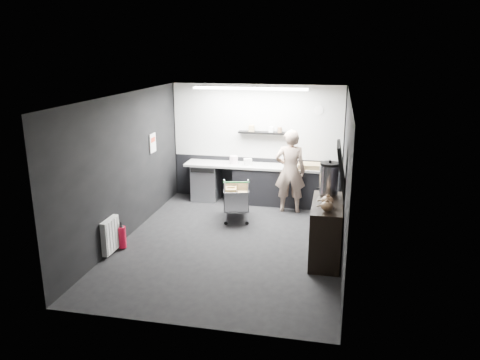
# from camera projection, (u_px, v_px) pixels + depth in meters

# --- Properties ---
(floor) EXTENTS (5.50, 5.50, 0.00)m
(floor) POSITION_uv_depth(u_px,v_px,m) (231.00, 243.00, 8.68)
(floor) COLOR black
(floor) RESTS_ON ground
(ceiling) EXTENTS (5.50, 5.50, 0.00)m
(ceiling) POSITION_uv_depth(u_px,v_px,m) (230.00, 96.00, 7.94)
(ceiling) COLOR silver
(ceiling) RESTS_ON wall_back
(wall_back) EXTENTS (5.50, 0.00, 5.50)m
(wall_back) POSITION_uv_depth(u_px,v_px,m) (257.00, 143.00, 10.90)
(wall_back) COLOR black
(wall_back) RESTS_ON floor
(wall_front) EXTENTS (5.50, 0.00, 5.50)m
(wall_front) POSITION_uv_depth(u_px,v_px,m) (180.00, 229.00, 5.72)
(wall_front) COLOR black
(wall_front) RESTS_ON floor
(wall_left) EXTENTS (0.00, 5.50, 5.50)m
(wall_left) POSITION_uv_depth(u_px,v_px,m) (126.00, 167.00, 8.70)
(wall_left) COLOR black
(wall_left) RESTS_ON floor
(wall_right) EXTENTS (0.00, 5.50, 5.50)m
(wall_right) POSITION_uv_depth(u_px,v_px,m) (345.00, 179.00, 7.92)
(wall_right) COLOR black
(wall_right) RESTS_ON floor
(kitchen_wall_panel) EXTENTS (3.95, 0.02, 1.70)m
(kitchen_wall_panel) POSITION_uv_depth(u_px,v_px,m) (257.00, 122.00, 10.74)
(kitchen_wall_panel) COLOR beige
(kitchen_wall_panel) RESTS_ON wall_back
(dado_panel) EXTENTS (3.95, 0.02, 1.00)m
(dado_panel) POSITION_uv_depth(u_px,v_px,m) (256.00, 178.00, 11.11)
(dado_panel) COLOR black
(dado_panel) RESTS_ON wall_back
(floating_shelf) EXTENTS (1.20, 0.22, 0.04)m
(floating_shelf) POSITION_uv_depth(u_px,v_px,m) (264.00, 133.00, 10.66)
(floating_shelf) COLOR black
(floating_shelf) RESTS_ON wall_back
(wall_clock) EXTENTS (0.20, 0.03, 0.20)m
(wall_clock) POSITION_uv_depth(u_px,v_px,m) (319.00, 110.00, 10.38)
(wall_clock) COLOR white
(wall_clock) RESTS_ON wall_back
(poster) EXTENTS (0.02, 0.30, 0.40)m
(poster) POSITION_uv_depth(u_px,v_px,m) (153.00, 143.00, 9.87)
(poster) COLOR silver
(poster) RESTS_ON wall_left
(poster_red_band) EXTENTS (0.02, 0.22, 0.10)m
(poster_red_band) POSITION_uv_depth(u_px,v_px,m) (153.00, 140.00, 9.85)
(poster_red_band) COLOR red
(poster_red_band) RESTS_ON poster
(radiator) EXTENTS (0.10, 0.50, 0.60)m
(radiator) POSITION_uv_depth(u_px,v_px,m) (110.00, 235.00, 8.12)
(radiator) COLOR white
(radiator) RESTS_ON wall_left
(ceiling_strip) EXTENTS (2.40, 0.20, 0.04)m
(ceiling_strip) POSITION_uv_depth(u_px,v_px,m) (250.00, 89.00, 9.69)
(ceiling_strip) COLOR white
(ceiling_strip) RESTS_ON ceiling
(prep_counter) EXTENTS (3.20, 0.61, 0.90)m
(prep_counter) POSITION_uv_depth(u_px,v_px,m) (260.00, 184.00, 10.81)
(prep_counter) COLOR black
(prep_counter) RESTS_ON floor
(person) EXTENTS (0.70, 0.49, 1.83)m
(person) POSITION_uv_depth(u_px,v_px,m) (290.00, 171.00, 10.11)
(person) COLOR beige
(person) RESTS_ON floor
(shopping_cart) EXTENTS (0.68, 0.96, 0.95)m
(shopping_cart) POSITION_uv_depth(u_px,v_px,m) (236.00, 198.00, 9.78)
(shopping_cart) COLOR silver
(shopping_cart) RESTS_ON floor
(sideboard) EXTENTS (0.57, 1.34, 2.00)m
(sideboard) POSITION_uv_depth(u_px,v_px,m) (327.00, 223.00, 7.91)
(sideboard) COLOR black
(sideboard) RESTS_ON floor
(fire_extinguisher) EXTENTS (0.15, 0.15, 0.49)m
(fire_extinguisher) POSITION_uv_depth(u_px,v_px,m) (122.00, 236.00, 8.36)
(fire_extinguisher) COLOR red
(fire_extinguisher) RESTS_ON floor
(cardboard_box) EXTENTS (0.53, 0.41, 0.10)m
(cardboard_box) POSITION_uv_depth(u_px,v_px,m) (310.00, 166.00, 10.40)
(cardboard_box) COLOR #9E8554
(cardboard_box) RESTS_ON prep_counter
(pink_tub) EXTENTS (0.19, 0.19, 0.19)m
(pink_tub) POSITION_uv_depth(u_px,v_px,m) (234.00, 160.00, 10.78)
(pink_tub) COLOR white
(pink_tub) RESTS_ON prep_counter
(white_container) EXTENTS (0.21, 0.18, 0.15)m
(white_container) POSITION_uv_depth(u_px,v_px,m) (248.00, 162.00, 10.67)
(white_container) COLOR white
(white_container) RESTS_ON prep_counter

